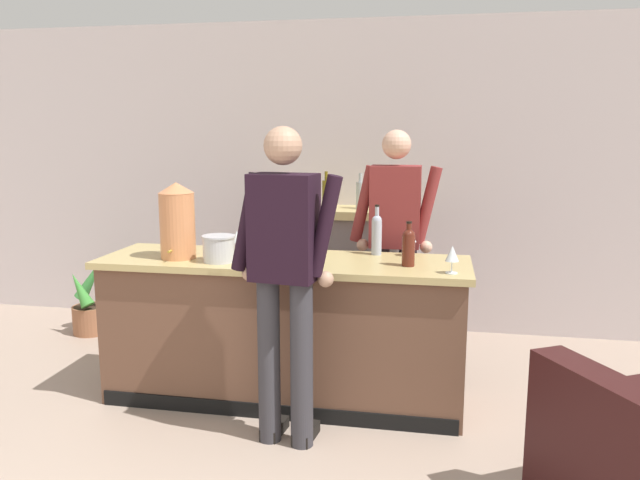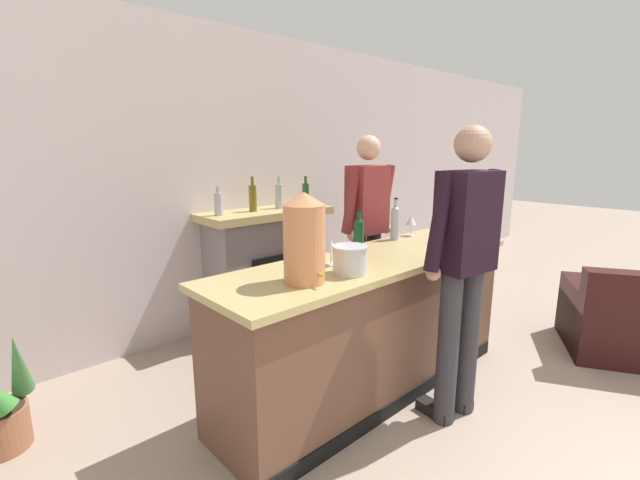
# 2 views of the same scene
# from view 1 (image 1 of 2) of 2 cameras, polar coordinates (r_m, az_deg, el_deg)

# --- Properties ---
(wall_back_panel) EXTENTS (12.00, 0.07, 2.75)m
(wall_back_panel) POSITION_cam_1_polar(r_m,az_deg,el_deg) (5.68, 2.22, 5.75)
(wall_back_panel) COLOR beige
(wall_back_panel) RESTS_ON ground_plane
(bar_counter) EXTENTS (2.42, 0.71, 0.97)m
(bar_counter) POSITION_cam_1_polar(r_m,az_deg,el_deg) (4.21, -3.32, -8.17)
(bar_counter) COLOR brown
(bar_counter) RESTS_ON ground_plane
(fireplace_stone) EXTENTS (1.28, 0.52, 1.45)m
(fireplace_stone) POSITION_cam_1_polar(r_m,az_deg,el_deg) (5.54, 2.04, -2.71)
(fireplace_stone) COLOR gray
(fireplace_stone) RESTS_ON ground_plane
(potted_plant_corner) EXTENTS (0.44, 0.43, 0.72)m
(potted_plant_corner) POSITION_cam_1_polar(r_m,az_deg,el_deg) (5.96, -20.17, -5.47)
(potted_plant_corner) COLOR #995F40
(potted_plant_corner) RESTS_ON ground_plane
(person_customer) EXTENTS (0.65, 0.34, 1.82)m
(person_customer) POSITION_cam_1_polar(r_m,az_deg,el_deg) (3.49, -3.26, -3.03)
(person_customer) COLOR #343238
(person_customer) RESTS_ON ground_plane
(person_bartender) EXTENTS (0.66, 0.30, 1.80)m
(person_bartender) POSITION_cam_1_polar(r_m,az_deg,el_deg) (4.59, 6.83, -0.04)
(person_bartender) COLOR #3F3746
(person_bartender) RESTS_ON ground_plane
(copper_dispenser) EXTENTS (0.23, 0.27, 0.50)m
(copper_dispenser) POSITION_cam_1_polar(r_m,az_deg,el_deg) (4.18, -12.92, 1.77)
(copper_dispenser) COLOR #CE8051
(copper_dispenser) RESTS_ON bar_counter
(ice_bucket_steel) EXTENTS (0.21, 0.21, 0.17)m
(ice_bucket_steel) POSITION_cam_1_polar(r_m,az_deg,el_deg) (4.04, -9.24, -0.77)
(ice_bucket_steel) COLOR silver
(ice_bucket_steel) RESTS_ON bar_counter
(wine_bottle_merlot_tall) EXTENTS (0.07, 0.07, 0.32)m
(wine_bottle_merlot_tall) POSITION_cam_1_polar(r_m,az_deg,el_deg) (4.17, -3.12, 0.48)
(wine_bottle_merlot_tall) COLOR #114121
(wine_bottle_merlot_tall) RESTS_ON bar_counter
(wine_bottle_riesling_slim) EXTENTS (0.07, 0.07, 0.34)m
(wine_bottle_riesling_slim) POSITION_cam_1_polar(r_m,az_deg,el_deg) (4.21, 5.21, 0.66)
(wine_bottle_riesling_slim) COLOR #A8AEC2
(wine_bottle_riesling_slim) RESTS_ON bar_counter
(wine_bottle_burgundy_dark) EXTENTS (0.08, 0.08, 0.28)m
(wine_bottle_burgundy_dark) POSITION_cam_1_polar(r_m,az_deg,el_deg) (3.89, 8.10, -0.52)
(wine_bottle_burgundy_dark) COLOR #541F14
(wine_bottle_burgundy_dark) RESTS_ON bar_counter
(wine_glass_by_dispenser) EXTENTS (0.08, 0.08, 0.17)m
(wine_glass_by_dispenser) POSITION_cam_1_polar(r_m,az_deg,el_deg) (3.73, 11.99, -1.29)
(wine_glass_by_dispenser) COLOR silver
(wine_glass_by_dispenser) RESTS_ON bar_counter
(wine_glass_mid_counter) EXTENTS (0.09, 0.09, 0.17)m
(wine_glass_mid_counter) POSITION_cam_1_polar(r_m,az_deg,el_deg) (4.20, 8.23, 0.26)
(wine_glass_mid_counter) COLOR silver
(wine_glass_mid_counter) RESTS_ON bar_counter
(wine_glass_front_right) EXTENTS (0.08, 0.08, 0.17)m
(wine_glass_front_right) POSITION_cam_1_polar(r_m,az_deg,el_deg) (4.21, -7.61, 0.20)
(wine_glass_front_right) COLOR silver
(wine_glass_front_right) RESTS_ON bar_counter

